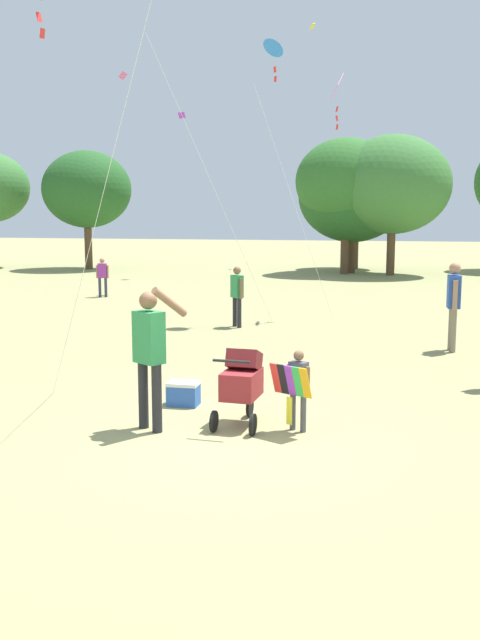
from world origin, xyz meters
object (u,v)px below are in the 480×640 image
at_px(child_with_butterfly_kite, 297,384).
at_px(person_adult_flyer, 149,347).
at_px(person_couple_left, 237,292).
at_px(cooler_box, 183,393).
at_px(stroller, 242,380).
at_px(kite_green_novelty, 271,53).
at_px(person_back_turned, 454,299).
at_px(person_red_shirt, 102,274).
at_px(kite_orange_delta, 333,99).

relative_size(child_with_butterfly_kite, person_adult_flyer, 0.56).
bearing_deg(person_couple_left, cooler_box, -84.07).
height_order(stroller, kite_green_novelty, kite_green_novelty).
distance_m(kite_green_novelty, person_back_turned, 7.80).
distance_m(person_adult_flyer, person_red_shirt, 14.90).
height_order(child_with_butterfly_kite, person_couple_left, person_couple_left).
distance_m(person_adult_flyer, kite_green_novelty, 11.13).
relative_size(child_with_butterfly_kite, kite_orange_delta, 0.17).
xyz_separation_m(person_red_shirt, person_back_turned, (10.51, -7.19, 0.30)).
height_order(child_with_butterfly_kite, cooler_box, child_with_butterfly_kite).
relative_size(person_couple_left, cooler_box, 3.30).
relative_size(child_with_butterfly_kite, person_red_shirt, 0.83).
relative_size(stroller, cooler_box, 2.45).
distance_m(child_with_butterfly_kite, stroller, 0.76).
bearing_deg(kite_green_novelty, cooler_box, -89.03).
xyz_separation_m(kite_orange_delta, kite_green_novelty, (-1.45, -0.99, 1.01)).
bearing_deg(person_couple_left, kite_green_novelty, 64.41).
xyz_separation_m(person_back_turned, cooler_box, (-4.15, -5.08, -0.88)).
distance_m(child_with_butterfly_kite, kite_green_novelty, 11.26).
bearing_deg(child_with_butterfly_kite, cooler_box, 152.98).
xyz_separation_m(kite_orange_delta, person_couple_left, (-2.05, -2.25, -4.77)).
bearing_deg(stroller, cooler_box, 143.18).
bearing_deg(kite_green_novelty, person_red_shirt, 148.14).
relative_size(person_adult_flyer, person_couple_left, 1.28).
bearing_deg(child_with_butterfly_kite, person_red_shirt, 121.72).
relative_size(child_with_butterfly_kite, kite_green_novelty, 0.15).
bearing_deg(kite_orange_delta, kite_green_novelty, -145.66).
bearing_deg(cooler_box, person_couple_left, 95.93).
height_order(kite_green_novelty, cooler_box, kite_green_novelty).
distance_m(child_with_butterfly_kite, person_back_turned, 6.46).
bearing_deg(person_back_turned, child_with_butterfly_kite, -111.54).
xyz_separation_m(kite_green_novelty, cooler_box, (0.14, -8.40, -6.47)).
distance_m(kite_orange_delta, cooler_box, 10.95).
bearing_deg(child_with_butterfly_kite, person_back_turned, 68.46).
distance_m(person_adult_flyer, person_couple_left, 8.42).
xyz_separation_m(kite_orange_delta, cooler_box, (-1.31, -9.40, -5.47)).
height_order(stroller, kite_orange_delta, kite_orange_delta).
distance_m(stroller, kite_green_novelty, 11.05).
bearing_deg(person_red_shirt, child_with_butterfly_kite, -58.28).
height_order(child_with_butterfly_kite, kite_green_novelty, kite_green_novelty).
bearing_deg(person_back_turned, person_red_shirt, 145.64).
bearing_deg(child_with_butterfly_kite, person_couple_left, 107.42).
height_order(stroller, person_back_turned, person_back_turned).
distance_m(person_back_turned, cooler_box, 6.62).
height_order(stroller, person_couple_left, person_couple_left).
bearing_deg(person_red_shirt, person_back_turned, -34.36).
bearing_deg(child_with_butterfly_kite, kite_green_novelty, 101.70).
relative_size(person_red_shirt, person_back_turned, 0.72).
xyz_separation_m(stroller, cooler_box, (-1.04, 0.78, -0.43)).
height_order(person_red_shirt, person_couple_left, person_couple_left).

